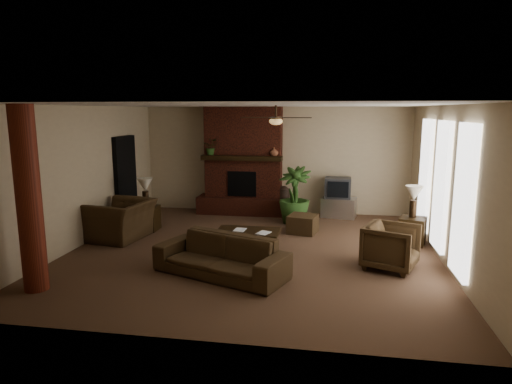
% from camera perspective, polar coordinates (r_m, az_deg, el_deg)
% --- Properties ---
extents(room_shell, '(7.00, 7.00, 7.00)m').
position_cam_1_polar(room_shell, '(8.44, -0.44, 1.52)').
color(room_shell, brown).
rests_on(room_shell, ground).
extents(fireplace, '(2.40, 0.70, 2.80)m').
position_cam_1_polar(fireplace, '(11.76, -1.62, 2.83)').
color(fireplace, '#562316').
rests_on(fireplace, ground).
extents(windows, '(0.08, 3.65, 2.35)m').
position_cam_1_polar(windows, '(8.77, 22.63, 0.71)').
color(windows, white).
rests_on(windows, ground).
extents(log_column, '(0.36, 0.36, 2.80)m').
position_cam_1_polar(log_column, '(7.39, -27.09, -0.91)').
color(log_column, maroon).
rests_on(log_column, ground).
extents(doorway, '(0.10, 1.00, 2.10)m').
position_cam_1_polar(doorway, '(11.26, -16.35, 1.54)').
color(doorway, black).
rests_on(doorway, ground).
extents(ceiling_fan, '(1.35, 1.35, 0.37)m').
position_cam_1_polar(ceiling_fan, '(8.58, 2.56, 9.23)').
color(ceiling_fan, '#322316').
rests_on(ceiling_fan, ceiling).
extents(sofa, '(2.32, 1.41, 0.87)m').
position_cam_1_polar(sofa, '(7.43, -4.53, -7.38)').
color(sofa, '#412F1C').
rests_on(sofa, ground).
extents(armchair_left, '(0.99, 1.36, 1.10)m').
position_cam_1_polar(armchair_left, '(9.87, -16.90, -2.66)').
color(armchair_left, '#412F1C').
rests_on(armchair_left, ground).
extents(armchair_right, '(1.04, 1.07, 0.86)m').
position_cam_1_polar(armchair_right, '(8.05, 16.93, -6.46)').
color(armchair_right, '#412F1C').
rests_on(armchair_right, ground).
extents(coffee_table, '(1.20, 0.70, 0.43)m').
position_cam_1_polar(coffee_table, '(8.60, -1.05, -5.32)').
color(coffee_table, black).
rests_on(coffee_table, ground).
extents(ottoman, '(0.71, 0.71, 0.40)m').
position_cam_1_polar(ottoman, '(10.04, 6.01, -4.09)').
color(ottoman, '#412F1C').
rests_on(ottoman, ground).
extents(tv_stand, '(0.93, 0.64, 0.50)m').
position_cam_1_polar(tv_stand, '(11.63, 10.55, -1.95)').
color(tv_stand, silver).
rests_on(tv_stand, ground).
extents(tv, '(0.66, 0.55, 0.52)m').
position_cam_1_polar(tv, '(11.53, 10.43, 0.53)').
color(tv, '#333436').
rests_on(tv, tv_stand).
extents(floor_vase, '(0.34, 0.34, 0.77)m').
position_cam_1_polar(floor_vase, '(11.65, 3.53, -0.86)').
color(floor_vase, black).
rests_on(floor_vase, ground).
extents(floor_plant, '(1.08, 1.52, 0.77)m').
position_cam_1_polar(floor_plant, '(10.84, 4.93, -1.98)').
color(floor_plant, '#2E5120').
rests_on(floor_plant, ground).
extents(side_table_left, '(0.51, 0.51, 0.55)m').
position_cam_1_polar(side_table_left, '(10.50, -13.80, -3.27)').
color(side_table_left, black).
rests_on(side_table_left, ground).
extents(lamp_left, '(0.42, 0.42, 0.65)m').
position_cam_1_polar(lamp_left, '(10.39, -14.02, 0.66)').
color(lamp_left, '#322316').
rests_on(lamp_left, side_table_left).
extents(side_table_right, '(0.63, 0.63, 0.55)m').
position_cam_1_polar(side_table_right, '(9.70, 19.38, -4.70)').
color(side_table_right, black).
rests_on(side_table_right, ground).
extents(lamp_right, '(0.40, 0.40, 0.65)m').
position_cam_1_polar(lamp_right, '(9.59, 19.58, -0.42)').
color(lamp_right, '#322316').
rests_on(lamp_right, side_table_right).
extents(mantel_plant, '(0.43, 0.46, 0.33)m').
position_cam_1_polar(mantel_plant, '(11.69, -5.76, 5.55)').
color(mantel_plant, '#2E5120').
rests_on(mantel_plant, fireplace).
extents(mantel_vase, '(0.25, 0.26, 0.22)m').
position_cam_1_polar(mantel_vase, '(11.34, 2.33, 5.17)').
color(mantel_vase, brown).
rests_on(mantel_vase, fireplace).
extents(book_a, '(0.22, 0.05, 0.29)m').
position_cam_1_polar(book_a, '(8.55, -2.81, -4.02)').
color(book_a, '#999999').
rests_on(book_a, coffee_table).
extents(book_b, '(0.21, 0.10, 0.29)m').
position_cam_1_polar(book_b, '(8.38, 0.32, -4.31)').
color(book_b, '#999999').
rests_on(book_b, coffee_table).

